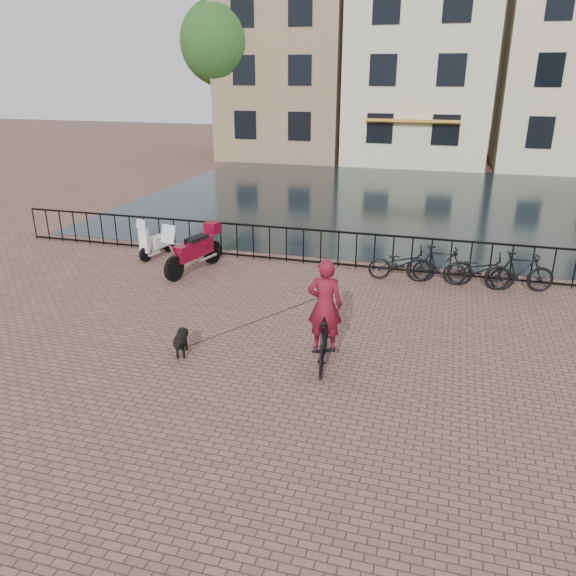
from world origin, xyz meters
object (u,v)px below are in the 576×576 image
(dog, at_px, (181,342))
(scooter, at_px, (156,236))
(motorcycle, at_px, (193,244))
(cyclist, at_px, (324,320))

(dog, height_order, scooter, scooter)
(motorcycle, bearing_deg, scooter, 163.19)
(cyclist, distance_m, scooter, 7.97)
(cyclist, relative_size, motorcycle, 1.08)
(motorcycle, bearing_deg, dog, -54.54)
(dog, bearing_deg, scooter, 103.91)
(cyclist, xyz_separation_m, motorcycle, (-4.53, 4.11, -0.14))
(dog, distance_m, motorcycle, 4.85)
(cyclist, xyz_separation_m, dog, (-2.71, -0.35, -0.65))
(motorcycle, relative_size, scooter, 1.57)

